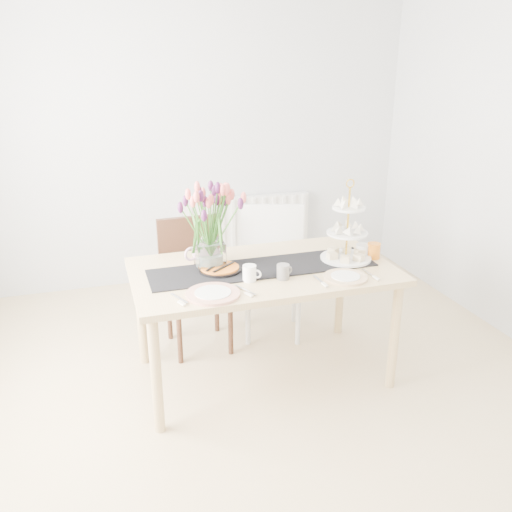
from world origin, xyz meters
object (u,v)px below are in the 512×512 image
object	(u,v)px
cake_stand	(347,240)
mug_grey	(283,272)
dining_table	(263,280)
cream_jug	(363,251)
teapot	(204,251)
mug_orange	(374,251)
chair_brown	(194,273)
tart_tin	(220,269)
chair_white	(272,260)
mug_white	(249,273)
plate_left	(213,294)
tulip_vase	(209,215)
radiator	(247,227)
plate_right	(345,277)

from	to	relation	value
cake_stand	mug_grey	size ratio (longest dim) A/B	5.35
dining_table	cream_jug	xyz separation A→B (m)	(0.68, -0.00, 0.12)
teapot	dining_table	bearing A→B (deg)	-43.70
mug_orange	teapot	bearing A→B (deg)	126.20
mug_grey	chair_brown	bearing A→B (deg)	97.61
dining_table	tart_tin	distance (m)	0.28
chair_brown	mug_orange	bearing A→B (deg)	-32.15
chair_white	mug_orange	size ratio (longest dim) A/B	9.46
tart_tin	mug_grey	bearing A→B (deg)	-34.13
mug_white	mug_orange	xyz separation A→B (m)	(0.87, 0.12, 0.00)
cream_jug	mug_orange	size ratio (longest dim) A/B	0.87
chair_brown	teapot	xyz separation A→B (m)	(-0.00, -0.38, 0.29)
cream_jug	plate_left	size ratio (longest dim) A/B	0.29
mug_white	cake_stand	bearing A→B (deg)	44.87
tulip_vase	mug_white	world-z (taller)	tulip_vase
tart_tin	mug_orange	bearing A→B (deg)	-3.92
mug_white	plate_left	size ratio (longest dim) A/B	0.32
teapot	cream_jug	world-z (taller)	teapot
chair_white	plate_left	xyz separation A→B (m)	(-0.66, -0.91, 0.20)
radiator	dining_table	bearing A→B (deg)	-103.47
cake_stand	tart_tin	size ratio (longest dim) A/B	1.81
cream_jug	radiator	bearing A→B (deg)	98.47
tulip_vase	teapot	world-z (taller)	tulip_vase
tulip_vase	dining_table	bearing A→B (deg)	-19.79
teapot	cream_jug	size ratio (longest dim) A/B	2.97
radiator	mug_grey	xyz separation A→B (m)	(-0.36, -1.95, 0.34)
radiator	mug_white	xyz separation A→B (m)	(-0.56, -1.92, 0.35)
chair_white	tart_tin	size ratio (longest dim) A/B	3.61
teapot	mug_white	world-z (taller)	teapot
tart_tin	mug_white	xyz separation A→B (m)	(0.13, -0.19, 0.03)
dining_table	mug_white	bearing A→B (deg)	-130.00
teapot	plate_right	distance (m)	0.89
tulip_vase	plate_left	world-z (taller)	tulip_vase
radiator	tulip_vase	size ratio (longest dim) A/B	1.93
mug_white	tulip_vase	bearing A→B (deg)	155.75
tulip_vase	mug_white	distance (m)	0.43
cream_jug	plate_left	bearing A→B (deg)	-164.45
tulip_vase	mug_orange	xyz separation A→B (m)	(1.05, -0.15, -0.29)
chair_brown	plate_right	distance (m)	1.16
cake_stand	plate_right	bearing A→B (deg)	-116.53
radiator	mug_grey	bearing A→B (deg)	-100.48
mug_white	plate_right	distance (m)	0.57
radiator	cream_jug	xyz separation A→B (m)	(0.26, -1.76, 0.34)
mug_orange	plate_right	size ratio (longest dim) A/B	0.39
tulip_vase	mug_grey	world-z (taller)	tulip_vase
radiator	tulip_vase	xyz separation A→B (m)	(-0.73, -1.65, 0.64)
teapot	tart_tin	world-z (taller)	teapot
dining_table	plate_right	bearing A→B (deg)	-35.49
cream_jug	mug_grey	xyz separation A→B (m)	(-0.62, -0.19, 0.00)
radiator	tulip_vase	bearing A→B (deg)	-113.83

